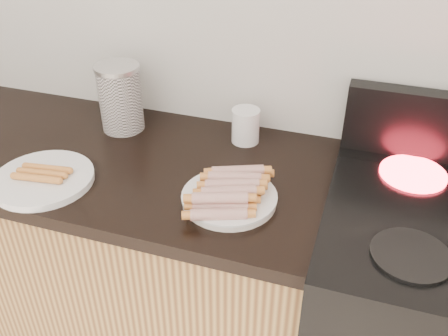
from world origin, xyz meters
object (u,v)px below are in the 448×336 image
(canister, at_px, (120,98))
(main_plate, at_px, (229,199))
(side_plate, at_px, (43,179))
(mug, at_px, (246,126))

(canister, bearing_deg, main_plate, -31.18)
(side_plate, bearing_deg, mug, 39.88)
(main_plate, relative_size, mug, 2.28)
(main_plate, distance_m, mug, 0.32)
(main_plate, relative_size, side_plate, 0.89)
(side_plate, distance_m, mug, 0.60)
(main_plate, xyz_separation_m, mug, (-0.05, 0.31, 0.05))
(mug, bearing_deg, side_plate, -140.12)
(side_plate, xyz_separation_m, mug, (0.46, 0.39, 0.04))
(canister, bearing_deg, mug, 5.97)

